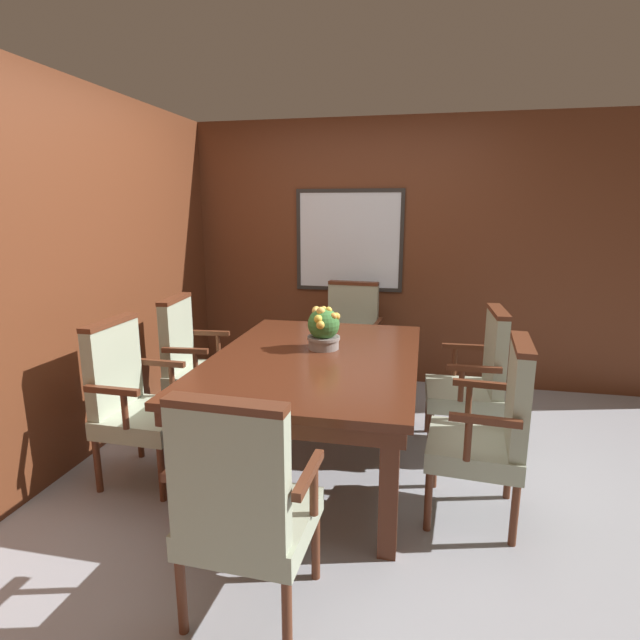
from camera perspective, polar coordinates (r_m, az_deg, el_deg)
ground_plane at (r=3.34m, az=-0.11°, el=-16.96°), size 14.00×14.00×0.00m
wall_back at (r=4.78m, az=4.57°, el=7.56°), size 7.20×0.08×2.45m
wall_left at (r=3.62m, az=-25.95°, el=4.62°), size 0.06×7.20×2.45m
dining_table at (r=3.21m, az=-0.55°, el=-5.59°), size 1.29×1.87×0.73m
chair_right_near at (r=2.84m, az=18.96°, el=-11.49°), size 0.52×0.58×1.00m
chair_head_far at (r=4.50m, az=3.45°, el=-1.82°), size 0.57×0.52×1.00m
chair_right_far at (r=3.58m, az=17.31°, el=-6.28°), size 0.50×0.56×1.00m
chair_left_near at (r=3.29m, az=-20.54°, el=-8.26°), size 0.50×0.56×1.00m
chair_head_near at (r=2.10m, az=-8.81°, el=-20.08°), size 0.56×0.50×1.00m
chair_left_far at (r=3.94m, az=-14.30°, el=-4.34°), size 0.52×0.58×1.00m
potted_plant at (r=3.31m, az=0.42°, el=-0.95°), size 0.22×0.24×0.29m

